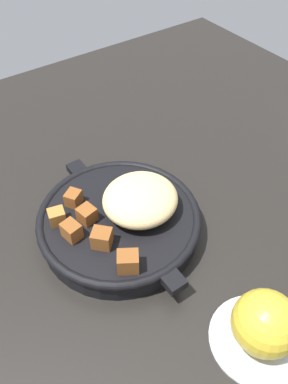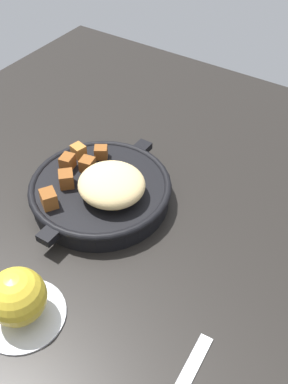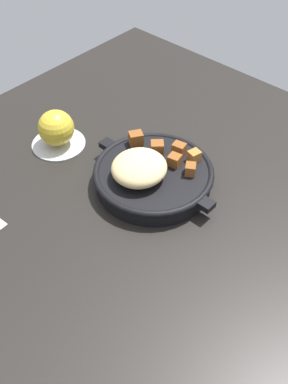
# 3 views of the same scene
# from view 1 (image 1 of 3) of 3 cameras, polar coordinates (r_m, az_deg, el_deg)

# --- Properties ---
(ground_plane) EXTENTS (0.97, 1.04, 0.02)m
(ground_plane) POSITION_cam_1_polar(r_m,az_deg,el_deg) (0.60, 1.21, -2.39)
(ground_plane) COLOR black
(cast_iron_skillet) EXTENTS (0.27, 0.22, 0.08)m
(cast_iron_skillet) POSITION_cam_1_polar(r_m,az_deg,el_deg) (0.54, -3.23, -3.88)
(cast_iron_skillet) COLOR black
(cast_iron_skillet) RESTS_ON ground_plane
(saucer_plate) EXTENTS (0.11, 0.11, 0.01)m
(saucer_plate) POSITION_cam_1_polar(r_m,az_deg,el_deg) (0.49, 16.19, -19.87)
(saucer_plate) COLOR #B7BABF
(saucer_plate) RESTS_ON ground_plane
(red_apple) EXTENTS (0.07, 0.07, 0.07)m
(red_apple) POSITION_cam_1_polar(r_m,az_deg,el_deg) (0.46, 17.24, -17.79)
(red_apple) COLOR gold
(red_apple) RESTS_ON saucer_plate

